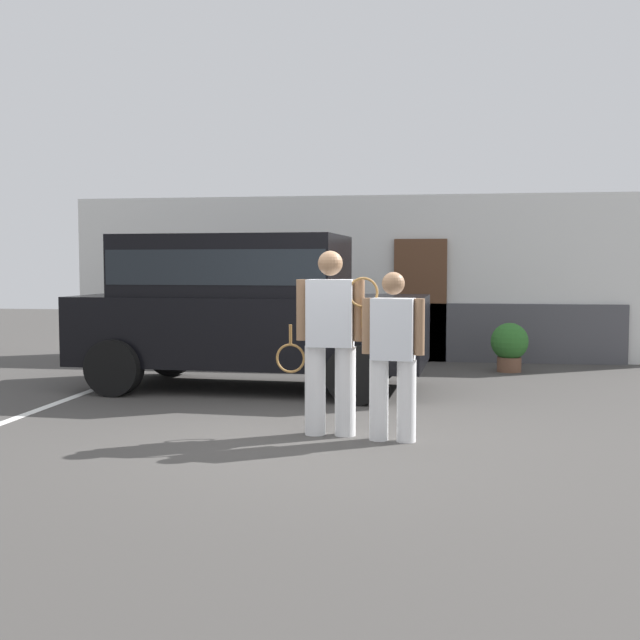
{
  "coord_description": "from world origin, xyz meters",
  "views": [
    {
      "loc": [
        1.27,
        -7.34,
        1.66
      ],
      "look_at": [
        -0.01,
        1.2,
        1.05
      ],
      "focal_mm": 43.9,
      "sensor_mm": 36.0,
      "label": 1
    }
  ],
  "objects": [
    {
      "name": "parked_suv",
      "position": [
        -1.28,
        2.86,
        1.15
      ],
      "size": [
        4.69,
        2.35,
        2.05
      ],
      "rotation": [
        0.0,
        0.0,
        -0.05
      ],
      "color": "black",
      "rests_on": "ground_plane"
    },
    {
      "name": "ground_plane",
      "position": [
        0.0,
        0.0,
        0.0
      ],
      "size": [
        40.0,
        40.0,
        0.0
      ],
      "primitive_type": "plane",
      "color": "#423F3D"
    },
    {
      "name": "potted_plant_by_porch",
      "position": [
        2.39,
        5.03,
        0.42
      ],
      "size": [
        0.58,
        0.58,
        0.76
      ],
      "color": "brown",
      "rests_on": "ground_plane"
    },
    {
      "name": "tennis_player_man",
      "position": [
        0.24,
        0.14,
        0.93
      ],
      "size": [
        0.92,
        0.28,
        1.8
      ],
      "rotation": [
        0.0,
        0.0,
        3.14
      ],
      "color": "white",
      "rests_on": "ground_plane"
    },
    {
      "name": "house_frontage",
      "position": [
        0.01,
        6.35,
        1.34
      ],
      "size": [
        10.49,
        0.4,
        2.86
      ],
      "color": "white",
      "rests_on": "ground_plane"
    },
    {
      "name": "parking_stripe_0",
      "position": [
        -3.24,
        1.5,
        0.0
      ],
      "size": [
        0.12,
        4.4,
        0.01
      ],
      "primitive_type": "cube",
      "color": "silver",
      "rests_on": "ground_plane"
    },
    {
      "name": "tennis_player_woman",
      "position": [
        0.86,
        -0.02,
        0.84
      ],
      "size": [
        0.73,
        0.29,
        1.59
      ],
      "rotation": [
        0.0,
        0.0,
        3.03
      ],
      "color": "white",
      "rests_on": "ground_plane"
    }
  ]
}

